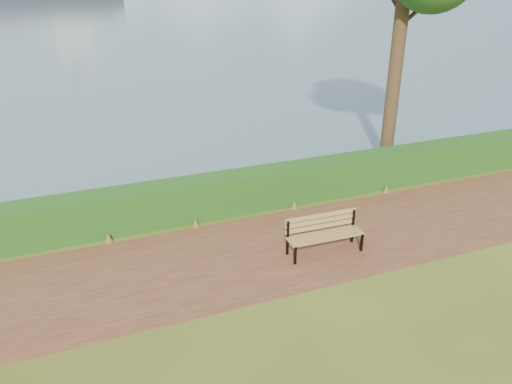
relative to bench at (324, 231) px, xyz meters
name	(u,v)px	position (x,y,z in m)	size (l,w,h in m)	color
ground	(268,259)	(-1.29, 0.11, -0.51)	(140.00, 140.00, 0.00)	#485317
path	(263,252)	(-1.29, 0.41, -0.50)	(40.00, 3.40, 0.01)	#4F2B1B
hedge	(230,193)	(-1.29, 2.71, -0.01)	(32.00, 0.85, 1.00)	#1C4D16
bench	(324,231)	(0.00, 0.00, 0.00)	(1.77, 0.57, 0.88)	black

